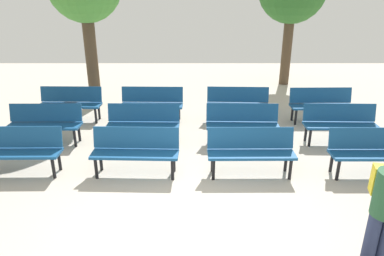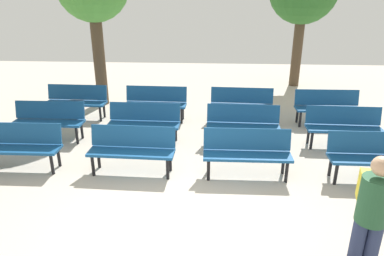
{
  "view_description": "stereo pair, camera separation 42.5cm",
  "coord_description": "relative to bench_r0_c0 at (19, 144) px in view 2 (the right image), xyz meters",
  "views": [
    {
      "loc": [
        -0.02,
        -4.38,
        3.29
      ],
      "look_at": [
        0.0,
        2.5,
        0.55
      ],
      "focal_mm": 33.23,
      "sensor_mm": 36.0,
      "label": 1
    },
    {
      "loc": [
        0.4,
        -4.37,
        3.29
      ],
      "look_at": [
        0.0,
        2.5,
        0.55
      ],
      "focal_mm": 33.23,
      "sensor_mm": 36.0,
      "label": 2
    }
  ],
  "objects": [
    {
      "name": "ground_plane",
      "position": [
        3.26,
        -1.61,
        -0.5
      ],
      "size": [
        24.0,
        24.0,
        0.0
      ],
      "primitive_type": "plane",
      "color": "#B2A899"
    },
    {
      "name": "bench_r0_c0",
      "position": [
        0.0,
        0.0,
        0.0
      ],
      "size": [
        1.61,
        0.5,
        0.87
      ],
      "rotation": [
        0.0,
        0.0,
        0.01
      ],
      "color": "navy",
      "rests_on": "ground_plane"
    },
    {
      "name": "bench_r0_c1",
      "position": [
        2.19,
        -0.03,
        0.0
      ],
      "size": [
        1.61,
        0.53,
        0.87
      ],
      "rotation": [
        0.0,
        0.0,
        -0.03
      ],
      "color": "navy",
      "rests_on": "ground_plane"
    },
    {
      "name": "bench_r0_c2",
      "position": [
        4.33,
        -0.04,
        0.0
      ],
      "size": [
        1.6,
        0.49,
        0.87
      ],
      "rotation": [
        0.0,
        0.0,
        0.01
      ],
      "color": "navy",
      "rests_on": "ground_plane"
    },
    {
      "name": "bench_r0_c3",
      "position": [
        6.59,
        -0.06,
        0.0
      ],
      "size": [
        1.6,
        0.49,
        0.87
      ],
      "rotation": [
        0.0,
        0.0,
        0.0
      ],
      "color": "navy",
      "rests_on": "ground_plane"
    },
    {
      "name": "bench_r1_c0",
      "position": [
        -0.03,
        1.39,
        0.0
      ],
      "size": [
        1.6,
        0.49,
        0.87
      ],
      "rotation": [
        0.0,
        0.0,
        0.01
      ],
      "color": "navy",
      "rests_on": "ground_plane"
    },
    {
      "name": "bench_r1_c1",
      "position": [
        2.16,
        1.4,
        0.0
      ],
      "size": [
        1.61,
        0.51,
        0.87
      ],
      "rotation": [
        0.0,
        0.0,
        -0.02
      ],
      "color": "navy",
      "rests_on": "ground_plane"
    },
    {
      "name": "bench_r1_c2",
      "position": [
        4.36,
        1.4,
        0.0
      ],
      "size": [
        1.61,
        0.52,
        0.87
      ],
      "rotation": [
        0.0,
        0.0,
        -0.03
      ],
      "color": "navy",
      "rests_on": "ground_plane"
    },
    {
      "name": "bench_r1_c3",
      "position": [
        6.54,
        1.4,
        0.0
      ],
      "size": [
        1.61,
        0.52,
        0.87
      ],
      "rotation": [
        0.0,
        0.0,
        -0.03
      ],
      "color": "navy",
      "rests_on": "ground_plane"
    },
    {
      "name": "bench_r2_c0",
      "position": [
        0.07,
        2.86,
        0.0
      ],
      "size": [
        1.61,
        0.52,
        0.87
      ],
      "rotation": [
        0.0,
        0.0,
        -0.02
      ],
      "color": "navy",
      "rests_on": "ground_plane"
    },
    {
      "name": "bench_r2_c1",
      "position": [
        2.2,
        2.84,
        0.0
      ],
      "size": [
        1.61,
        0.52,
        0.87
      ],
      "rotation": [
        0.0,
        0.0,
        -0.02
      ],
      "color": "navy",
      "rests_on": "ground_plane"
    },
    {
      "name": "bench_r2_c2",
      "position": [
        4.44,
        2.83,
        0.0
      ],
      "size": [
        1.62,
        0.54,
        0.87
      ],
      "rotation": [
        0.0,
        0.0,
        -0.04
      ],
      "color": "navy",
      "rests_on": "ground_plane"
    },
    {
      "name": "bench_r2_c3",
      "position": [
        6.58,
        2.76,
        0.0
      ],
      "size": [
        1.61,
        0.51,
        0.87
      ],
      "rotation": [
        0.0,
        0.0,
        0.02
      ],
      "color": "navy",
      "rests_on": "ground_plane"
    },
    {
      "name": "visitor_with_backpack",
      "position": [
        5.47,
        -2.53,
        0.43
      ],
      "size": [
        0.43,
        0.58,
        1.65
      ],
      "rotation": [
        0.0,
        0.0,
        2.89
      ],
      "color": "navy",
      "rests_on": "ground_plane"
    }
  ]
}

